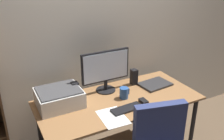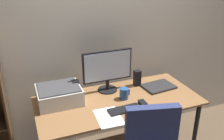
% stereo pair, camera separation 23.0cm
% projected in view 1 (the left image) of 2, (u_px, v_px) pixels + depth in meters
% --- Properties ---
extents(back_wall, '(6.40, 0.10, 2.60)m').
position_uv_depth(back_wall, '(95.00, 30.00, 2.62)').
color(back_wall, silver).
rests_on(back_wall, ground).
extents(desk, '(1.56, 0.72, 0.74)m').
position_uv_depth(desk, '(119.00, 107.00, 2.44)').
color(desk, olive).
rests_on(desk, ground).
extents(monitor, '(0.51, 0.20, 0.43)m').
position_uv_depth(monitor, '(106.00, 69.00, 2.48)').
color(monitor, black).
rests_on(monitor, desk).
extents(keyboard, '(0.29, 0.12, 0.02)m').
position_uv_depth(keyboard, '(127.00, 109.00, 2.24)').
color(keyboard, black).
rests_on(keyboard, desk).
extents(mouse, '(0.06, 0.10, 0.03)m').
position_uv_depth(mouse, '(143.00, 101.00, 2.34)').
color(mouse, black).
rests_on(mouse, desk).
extents(coffee_mug, '(0.10, 0.08, 0.11)m').
position_uv_depth(coffee_mug, '(124.00, 93.00, 2.41)').
color(coffee_mug, '#285193').
rests_on(coffee_mug, desk).
extents(laptop, '(0.34, 0.26, 0.02)m').
position_uv_depth(laptop, '(155.00, 84.00, 2.68)').
color(laptop, '#2D2D30').
rests_on(laptop, desk).
extents(speaker_left, '(0.06, 0.07, 0.17)m').
position_uv_depth(speaker_left, '(75.00, 90.00, 2.39)').
color(speaker_left, black).
rests_on(speaker_left, desk).
extents(speaker_right, '(0.06, 0.07, 0.17)m').
position_uv_depth(speaker_right, '(134.00, 77.00, 2.68)').
color(speaker_right, black).
rests_on(speaker_right, desk).
extents(printer, '(0.40, 0.34, 0.16)m').
position_uv_depth(printer, '(59.00, 97.00, 2.28)').
color(printer, silver).
rests_on(printer, desk).
extents(paper_sheet, '(0.23, 0.31, 0.00)m').
position_uv_depth(paper_sheet, '(113.00, 117.00, 2.13)').
color(paper_sheet, white).
rests_on(paper_sheet, desk).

